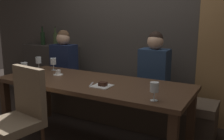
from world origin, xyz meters
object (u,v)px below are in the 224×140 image
Objects in this scene: wine_glass_end_left at (53,62)px; dining_table at (92,89)px; diner_bearded at (154,66)px; dessert_plate at (102,85)px; diner_redhead at (64,58)px; wine_glass_center_back at (154,88)px; banquette_bench at (120,106)px; chair_near_side at (21,112)px; fork_on_table at (91,84)px; wine_bottle_dark_red at (43,38)px; wine_glass_center_front at (24,67)px; espresso_cup at (58,73)px; wine_bottle_pale_label at (55,39)px; wine_glass_end_right at (38,61)px.

dining_table is at bearing -17.32° from wine_glass_end_left.
diner_bearded is 0.88m from dessert_plate.
diner_redhead reaches higher than wine_glass_end_left.
diner_bearded is 5.00× the size of wine_glass_center_back.
dining_table is at bearing -35.45° from diner_redhead.
chair_near_side is (-0.34, -1.42, 0.33)m from banquette_bench.
chair_near_side is 5.98× the size of wine_glass_center_back.
fork_on_table is at bearing 167.23° from wine_glass_center_back.
wine_bottle_dark_red reaches higher than wine_glass_center_back.
diner_bearded is at bearing 56.43° from dining_table.
dining_table is 13.41× the size of wine_glass_end_left.
wine_glass_center_front is (-0.87, -0.17, 0.20)m from dining_table.
dessert_plate is at bearing 47.08° from chair_near_side.
dining_table is 0.87m from diner_bearded.
diner_redhead is 1.31m from fork_on_table.
fork_on_table is (1.79, -1.16, -0.33)m from wine_bottle_dark_red.
chair_near_side is 8.17× the size of espresso_cup.
dessert_plate is (0.99, -0.37, -0.10)m from wine_glass_end_left.
wine_glass_center_back reaches higher than fork_on_table.
espresso_cup is at bearing 165.92° from wine_glass_center_back.
wine_glass_end_left is (0.95, -0.80, -0.22)m from wine_bottle_dark_red.
wine_glass_center_back is at bearing -30.16° from wine_bottle_pale_label.
diner_redhead is 1.43m from diner_bearded.
dessert_plate reaches higher than banquette_bench.
diner_redhead is (-0.96, 0.68, 0.18)m from dining_table.
wine_bottle_dark_red is at bearing 154.90° from diner_redhead.
wine_glass_end_right is (-1.01, -0.49, 0.62)m from banquette_bench.
wine_bottle_pale_label is 2.59m from wine_glass_center_back.
wine_glass_end_right is 1.14m from fork_on_table.
wine_glass_end_left is at bearing -67.27° from diner_redhead.
wine_glass_center_back is (0.36, -1.00, 0.01)m from diner_bearded.
wine_bottle_pale_label is 1.33m from espresso_cup.
wine_glass_end_left reaches higher than espresso_cup.
wine_glass_end_left is 0.86× the size of dessert_plate.
wine_glass_center_front is at bearing -102.30° from wine_glass_end_left.
wine_glass_end_right reaches higher than fork_on_table.
wine_glass_center_front is (-0.87, -0.87, 0.62)m from banquette_bench.
wine_glass_end_left reaches higher than banquette_bench.
wine_glass_center_front is (-1.34, -0.88, 0.02)m from diner_bearded.
espresso_cup reaches higher than fork_on_table.
dessert_plate is at bearing -20.53° from wine_glass_end_left.
diner_bearded is 4.31× the size of dessert_plate.
diner_redhead is at bearing 124.26° from espresso_cup.
wine_glass_center_back is (1.70, -0.12, -0.00)m from wine_glass_center_front.
wine_bottle_dark_red is 1.92× the size of fork_on_table.
diner_bearded is 5.00× the size of wine_glass_center_front.
wine_bottle_dark_red reaches higher than chair_near_side.
wine_bottle_pale_label is (-1.40, 1.01, 0.42)m from dining_table.
wine_glass_end_left is (0.24, 0.03, 0.00)m from wine_glass_end_right.
wine_glass_end_right is (-1.01, 0.21, 0.20)m from dining_table.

